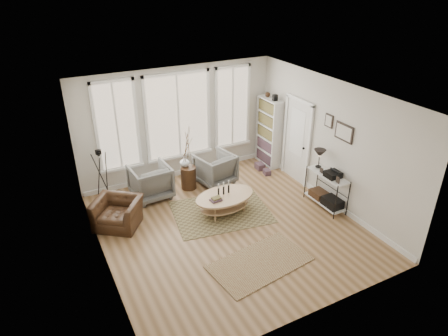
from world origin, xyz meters
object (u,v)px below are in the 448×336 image
armchair_left (150,181)px  accent_chair (117,213)px  coffee_table (225,199)px  armchair_right (215,169)px  side_table (188,160)px  bookcase (269,132)px  low_shelf (326,187)px

armchair_left → accent_chair: (-1.01, -0.82, -0.11)m
coffee_table → armchair_right: bearing=72.3°
coffee_table → side_table: (-0.28, 1.42, 0.43)m
bookcase → side_table: size_ratio=1.27×
bookcase → coffee_table: size_ratio=1.40×
low_shelf → coffee_table: (-2.20, 0.83, -0.17)m
armchair_left → accent_chair: 1.31m
side_table → accent_chair: (-1.99, -0.80, -0.47)m
coffee_table → armchair_right: (0.43, 1.35, 0.06)m
coffee_table → armchair_left: 1.91m
low_shelf → accent_chair: low_shelf is taller
low_shelf → coffee_table: 2.36m
coffee_table → armchair_left: bearing=131.1°
armchair_left → bookcase: bearing=-178.9°
bookcase → accent_chair: size_ratio=2.16×
low_shelf → armchair_right: bearing=129.0°
armchair_right → side_table: size_ratio=0.55×
bookcase → armchair_left: (-3.51, -0.25, -0.54)m
bookcase → side_table: bookcase is taller
armchair_left → armchair_right: bearing=174.1°
accent_chair → armchair_right: bearing=52.0°
low_shelf → coffee_table: size_ratio=0.89×
armchair_right → coffee_table: bearing=60.5°
armchair_right → accent_chair: 2.80m
armchair_left → side_table: side_table is taller
armchair_right → bookcase: bearing=178.7°
bookcase → armchair_left: bearing=-175.9°
accent_chair → coffee_table: bearing=21.5°
coffee_table → side_table: size_ratio=0.91×
side_table → bookcase: bearing=6.1°
coffee_table → armchair_right: armchair_right is taller
bookcase → armchair_right: size_ratio=2.33×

